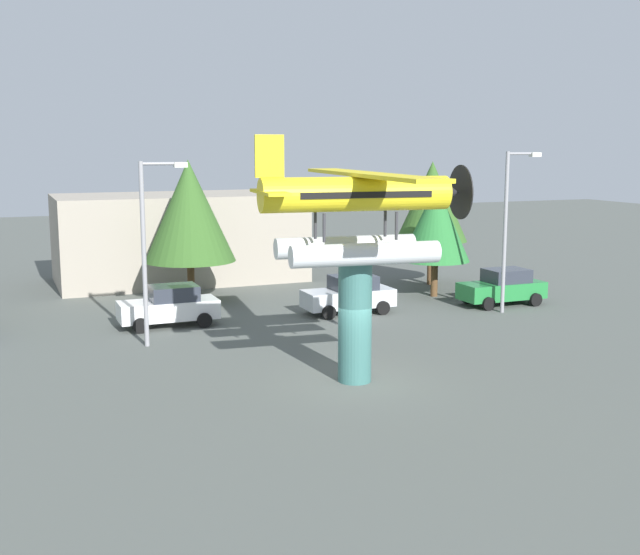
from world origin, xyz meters
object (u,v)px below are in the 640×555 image
Objects in this scene: streetlight_secondary at (509,219)px; storefront_building at (179,238)px; display_pedestal at (355,322)px; streetlight_primary at (149,239)px; floatplane_monument at (360,209)px; car_distant_green at (503,287)px; tree_far_east at (432,202)px; tree_center_back at (436,223)px; tree_east at (189,211)px; car_far_silver at (349,294)px; car_mid_white at (170,306)px.

streetlight_secondary is 0.54× the size of storefront_building.
streetlight_primary reaches higher than display_pedestal.
floatplane_monument is at bearing -87.25° from storefront_building.
floatplane_monument is at bearing 36.65° from car_distant_green.
tree_far_east is (11.73, 15.29, 2.63)m from display_pedestal.
storefront_building is at bearing 137.94° from tree_center_back.
car_distant_green is at bearing 5.17° from streetlight_primary.
tree_center_back is (15.37, 4.79, -0.37)m from streetlight_primary.
car_far_silver is at bearing -43.78° from tree_east.
tree_far_east is (15.68, 4.88, 3.75)m from car_mid_white.
storefront_building is (3.02, 11.59, 1.60)m from car_mid_white.
tree_east is 13.51m from tree_far_east.
display_pedestal is at bearing -129.91° from tree_center_back.
car_distant_green is 7.46m from tree_far_east.
car_far_silver is 0.60× the size of tree_east.
streetlight_secondary is (-0.86, -1.50, 3.46)m from car_distant_green.
car_far_silver is at bearing -7.69° from car_distant_green.
tree_far_east is (-0.30, 6.44, 3.75)m from car_distant_green.
tree_east is (-1.90, 15.72, -1.18)m from floatplane_monument.
car_distant_green is at bearing 42.75° from floatplane_monument.
tree_center_back is 3.71m from tree_far_east.
tree_far_east is (12.66, -6.71, 2.15)m from storefront_building.
car_mid_white is at bearing -5.60° from car_distant_green.
display_pedestal is at bearing -127.50° from tree_far_east.
tree_center_back is (11.86, -3.64, -0.70)m from tree_east.
car_distant_green is 4.76m from tree_center_back.
streetlight_secondary is at bearing -50.45° from storefront_building.
storefront_building is at bearing 82.39° from tree_east.
streetlight_secondary is 15.41m from tree_east.
storefront_building is (-0.93, 22.00, 0.48)m from display_pedestal.
car_mid_white is 12.08m from storefront_building.
floatplane_monument reaches higher than storefront_building.
streetlight_primary reaches higher than tree_center_back.
display_pedestal is 0.95× the size of car_mid_white.
floatplane_monument is 1.47× the size of streetlight_primary.
streetlight_secondary is (11.05, 7.36, -1.34)m from floatplane_monument.
display_pedestal reaches higher than car_far_silver.
tree_center_back is at bearing -173.29° from car_mid_white.
display_pedestal is 3.68m from floatplane_monument.
streetlight_secondary reaches higher than storefront_building.
streetlight_primary reaches higher than storefront_building.
floatplane_monument is at bearing -83.11° from tree_east.
floatplane_monument reaches higher than streetlight_secondary.
floatplane_monument is 2.49× the size of car_mid_white.
display_pedestal is 13.58m from streetlight_secondary.
streetlight_secondary is 4.87m from tree_center_back.
tree_far_east reaches higher than display_pedestal.
floatplane_monument is 11.77m from car_far_silver.
storefront_building is at bearing -104.61° from car_mid_white.
car_distant_green is at bearing -26.43° from tree_east.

